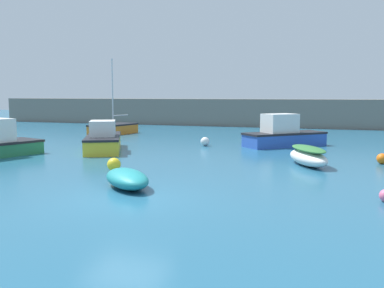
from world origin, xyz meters
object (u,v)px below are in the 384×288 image
(mooring_buoy_orange, at_px, (382,159))
(mooring_buoy_yellow, at_px, (114,165))
(rowboat_with_red_cover, at_px, (308,156))
(sailboat_tall_mast, at_px, (113,129))
(motorboat_with_cabin, at_px, (283,135))
(mooring_buoy_white, at_px, (205,141))
(cabin_cruiser_white, at_px, (103,140))
(rowboat_white_midwater, at_px, (127,179))

(mooring_buoy_orange, height_order, mooring_buoy_yellow, mooring_buoy_yellow)
(rowboat_with_red_cover, relative_size, mooring_buoy_orange, 6.90)
(sailboat_tall_mast, bearing_deg, rowboat_with_red_cover, 67.57)
(sailboat_tall_mast, xyz_separation_m, motorboat_with_cabin, (13.78, -3.86, 0.28))
(rowboat_with_red_cover, height_order, mooring_buoy_white, rowboat_with_red_cover)
(cabin_cruiser_white, distance_m, mooring_buoy_white, 6.22)
(sailboat_tall_mast, xyz_separation_m, cabin_cruiser_white, (4.44, -9.19, 0.18))
(mooring_buoy_yellow, bearing_deg, rowboat_with_red_cover, 28.21)
(cabin_cruiser_white, bearing_deg, mooring_buoy_yellow, -173.20)
(motorboat_with_cabin, relative_size, mooring_buoy_yellow, 8.94)
(sailboat_tall_mast, bearing_deg, mooring_buoy_orange, 75.92)
(rowboat_white_midwater, distance_m, motorboat_with_cabin, 14.06)
(sailboat_tall_mast, bearing_deg, mooring_buoy_yellow, 40.96)
(rowboat_with_red_cover, distance_m, motorboat_with_cabin, 7.14)
(rowboat_with_red_cover, xyz_separation_m, mooring_buoy_white, (-6.46, 5.54, -0.16))
(sailboat_tall_mast, distance_m, mooring_buoy_yellow, 16.88)
(sailboat_tall_mast, bearing_deg, rowboat_white_midwater, 42.18)
(mooring_buoy_white, bearing_deg, rowboat_with_red_cover, -40.63)
(rowboat_white_midwater, bearing_deg, rowboat_with_red_cover, 95.97)
(rowboat_white_midwater, relative_size, mooring_buoy_orange, 5.67)
(sailboat_tall_mast, height_order, mooring_buoy_yellow, sailboat_tall_mast)
(sailboat_tall_mast, height_order, rowboat_with_red_cover, sailboat_tall_mast)
(sailboat_tall_mast, relative_size, mooring_buoy_white, 10.92)
(motorboat_with_cabin, height_order, cabin_cruiser_white, motorboat_with_cabin)
(motorboat_with_cabin, bearing_deg, mooring_buoy_orange, -89.50)
(mooring_buoy_orange, bearing_deg, rowboat_white_midwater, -136.79)
(rowboat_with_red_cover, xyz_separation_m, mooring_buoy_orange, (3.18, 1.52, -0.19))
(motorboat_with_cabin, height_order, mooring_buoy_white, motorboat_with_cabin)
(cabin_cruiser_white, bearing_deg, motorboat_with_cabin, -87.23)
(sailboat_tall_mast, height_order, rowboat_white_midwater, sailboat_tall_mast)
(cabin_cruiser_white, bearing_deg, mooring_buoy_orange, -117.10)
(mooring_buoy_yellow, relative_size, mooring_buoy_white, 1.02)
(rowboat_white_midwater, distance_m, mooring_buoy_orange, 11.97)
(rowboat_white_midwater, xyz_separation_m, mooring_buoy_white, (-0.91, 12.22, -0.04))
(mooring_buoy_yellow, bearing_deg, mooring_buoy_orange, 27.41)
(rowboat_with_red_cover, bearing_deg, mooring_buoy_yellow, 91.52)
(rowboat_with_red_cover, xyz_separation_m, motorboat_with_cabin, (-1.88, 6.89, 0.27))
(rowboat_with_red_cover, height_order, rowboat_white_midwater, rowboat_with_red_cover)
(mooring_buoy_orange, xyz_separation_m, mooring_buoy_white, (-9.63, 4.02, 0.03))
(sailboat_tall_mast, bearing_deg, cabin_cruiser_white, 37.82)
(mooring_buoy_yellow, bearing_deg, rowboat_white_midwater, -53.64)
(sailboat_tall_mast, bearing_deg, motorboat_with_cabin, 86.36)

